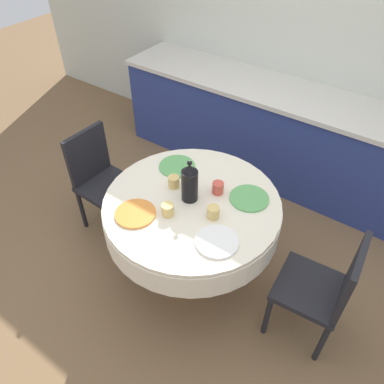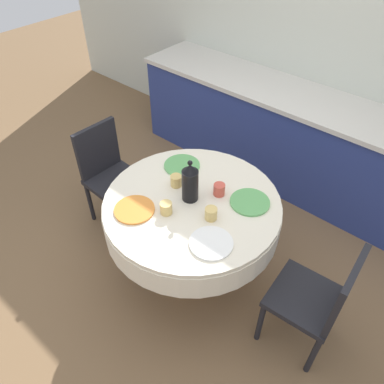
# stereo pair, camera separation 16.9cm
# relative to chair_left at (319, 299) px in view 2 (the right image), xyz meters

# --- Properties ---
(ground_plane) EXTENTS (12.00, 12.00, 0.00)m
(ground_plane) POSITION_rel_chair_left_xyz_m (-0.92, -0.07, -0.49)
(ground_plane) COLOR brown
(wall_back) EXTENTS (7.00, 0.05, 2.60)m
(wall_back) POSITION_rel_chair_left_xyz_m (-0.92, 1.74, 0.81)
(wall_back) COLOR beige
(wall_back) RESTS_ON ground_plane
(kitchen_counter) EXTENTS (3.24, 0.64, 0.89)m
(kitchen_counter) POSITION_rel_chair_left_xyz_m (-0.92, 1.40, -0.04)
(kitchen_counter) COLOR navy
(kitchen_counter) RESTS_ON ground_plane
(dining_table) EXTENTS (1.16, 1.16, 0.75)m
(dining_table) POSITION_rel_chair_left_xyz_m (-0.92, -0.07, 0.13)
(dining_table) COLOR tan
(dining_table) RESTS_ON ground_plane
(chair_left) EXTENTS (0.43, 0.43, 0.87)m
(chair_left) POSITION_rel_chair_left_xyz_m (0.00, 0.00, 0.00)
(chair_left) COLOR black
(chair_left) RESTS_ON ground_plane
(chair_right) EXTENTS (0.42, 0.42, 0.87)m
(chair_right) POSITION_rel_chair_left_xyz_m (-1.84, -0.03, 0.00)
(chair_right) COLOR black
(chair_right) RESTS_ON ground_plane
(plate_near_left) EXTENTS (0.26, 0.26, 0.01)m
(plate_near_left) POSITION_rel_chair_left_xyz_m (-1.14, -0.36, 0.27)
(plate_near_left) COLOR orange
(plate_near_left) RESTS_ON dining_table
(cup_near_left) EXTENTS (0.08, 0.08, 0.08)m
(cup_near_left) POSITION_rel_chair_left_xyz_m (-0.97, -0.25, 0.30)
(cup_near_left) COLOR #DBB766
(cup_near_left) RESTS_ON dining_table
(plate_near_right) EXTENTS (0.26, 0.26, 0.01)m
(plate_near_right) POSITION_rel_chair_left_xyz_m (-0.60, -0.26, 0.27)
(plate_near_right) COLOR white
(plate_near_right) RESTS_ON dining_table
(cup_near_right) EXTENTS (0.08, 0.08, 0.08)m
(cup_near_right) POSITION_rel_chair_left_xyz_m (-0.73, -0.11, 0.30)
(cup_near_right) COLOR #DBB766
(cup_near_right) RESTS_ON dining_table
(plate_far_left) EXTENTS (0.26, 0.26, 0.01)m
(plate_far_left) POSITION_rel_chair_left_xyz_m (-1.21, 0.16, 0.27)
(plate_far_left) COLOR #5BA85B
(plate_far_left) RESTS_ON dining_table
(cup_far_left) EXTENTS (0.08, 0.08, 0.08)m
(cup_far_left) POSITION_rel_chair_left_xyz_m (-1.10, -0.02, 0.30)
(cup_far_left) COLOR #DBB766
(cup_far_left) RESTS_ON dining_table
(plate_far_right) EXTENTS (0.26, 0.26, 0.01)m
(plate_far_right) POSITION_rel_chair_left_xyz_m (-0.63, 0.16, 0.27)
(plate_far_right) COLOR #5BA85B
(plate_far_right) RESTS_ON dining_table
(cup_far_right) EXTENTS (0.08, 0.08, 0.08)m
(cup_far_right) POSITION_rel_chair_left_xyz_m (-0.83, 0.10, 0.30)
(cup_far_right) COLOR #CC4C3D
(cup_far_right) RESTS_ON dining_table
(coffee_carafe) EXTENTS (0.11, 0.11, 0.30)m
(coffee_carafe) POSITION_rel_chair_left_xyz_m (-0.94, -0.05, 0.40)
(coffee_carafe) COLOR black
(coffee_carafe) RESTS_ON dining_table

